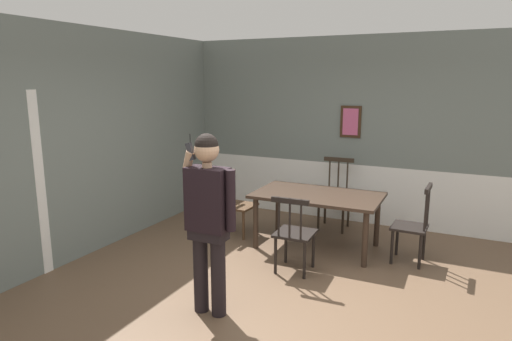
{
  "coord_description": "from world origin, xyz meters",
  "views": [
    {
      "loc": [
        1.6,
        -3.85,
        2.21
      ],
      "look_at": [
        -0.34,
        0.13,
        1.3
      ],
      "focal_mm": 31.29,
      "sensor_mm": 36.0,
      "label": 1
    }
  ],
  "objects_px": {
    "dining_table": "(317,200)",
    "chair_opposite_corner": "(294,233)",
    "chair_by_doorway": "(237,204)",
    "person_figure": "(209,213)",
    "chair_near_window": "(335,196)",
    "chair_at_table_head": "(413,226)"
  },
  "relations": [
    {
      "from": "dining_table",
      "to": "chair_opposite_corner",
      "type": "bearing_deg",
      "value": -89.29
    },
    {
      "from": "chair_by_doorway",
      "to": "chair_opposite_corner",
      "type": "bearing_deg",
      "value": 56.85
    },
    {
      "from": "person_figure",
      "to": "chair_by_doorway",
      "type": "bearing_deg",
      "value": -68.5
    },
    {
      "from": "dining_table",
      "to": "chair_near_window",
      "type": "bearing_deg",
      "value": 90.7
    },
    {
      "from": "person_figure",
      "to": "chair_opposite_corner",
      "type": "bearing_deg",
      "value": -107.53
    },
    {
      "from": "chair_near_window",
      "to": "chair_opposite_corner",
      "type": "relative_size",
      "value": 1.14
    },
    {
      "from": "chair_opposite_corner",
      "to": "person_figure",
      "type": "xyz_separation_m",
      "value": [
        -0.37,
        -1.23,
        0.54
      ]
    },
    {
      "from": "chair_at_table_head",
      "to": "chair_opposite_corner",
      "type": "height_order",
      "value": "chair_at_table_head"
    },
    {
      "from": "chair_by_doorway",
      "to": "chair_opposite_corner",
      "type": "relative_size",
      "value": 0.98
    },
    {
      "from": "chair_by_doorway",
      "to": "person_figure",
      "type": "relative_size",
      "value": 0.52
    },
    {
      "from": "dining_table",
      "to": "chair_near_window",
      "type": "distance_m",
      "value": 0.89
    },
    {
      "from": "chair_by_doorway",
      "to": "chair_at_table_head",
      "type": "distance_m",
      "value": 2.41
    },
    {
      "from": "chair_opposite_corner",
      "to": "chair_near_window",
      "type": "bearing_deg",
      "value": 88.4
    },
    {
      "from": "dining_table",
      "to": "chair_at_table_head",
      "type": "height_order",
      "value": "chair_at_table_head"
    },
    {
      "from": "chair_near_window",
      "to": "chair_by_doorway",
      "type": "distance_m",
      "value": 1.49
    },
    {
      "from": "chair_by_doorway",
      "to": "dining_table",
      "type": "bearing_deg",
      "value": 92.54
    },
    {
      "from": "chair_near_window",
      "to": "chair_by_doorway",
      "type": "bearing_deg",
      "value": 34.51
    },
    {
      "from": "chair_near_window",
      "to": "dining_table",
      "type": "bearing_deg",
      "value": 88.74
    },
    {
      "from": "chair_near_window",
      "to": "person_figure",
      "type": "bearing_deg",
      "value": 81.24
    },
    {
      "from": "chair_by_doorway",
      "to": "chair_at_table_head",
      "type": "xyz_separation_m",
      "value": [
        2.41,
        0.02,
        0.02
      ]
    },
    {
      "from": "dining_table",
      "to": "chair_by_doorway",
      "type": "height_order",
      "value": "chair_by_doorway"
    },
    {
      "from": "chair_at_table_head",
      "to": "chair_by_doorway",
      "type": "bearing_deg",
      "value": 92.52
    }
  ]
}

